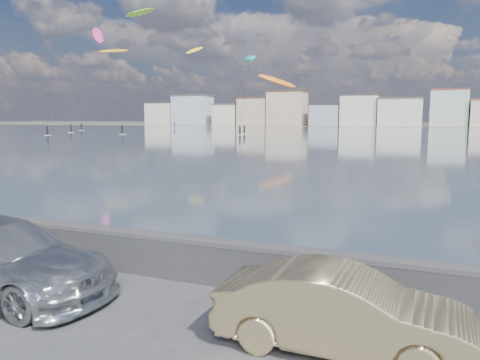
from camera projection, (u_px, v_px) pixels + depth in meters
name	position (u px, v px, depth m)	size (l,w,h in m)	color
ground	(104.00, 326.00, 8.37)	(700.00, 700.00, 0.00)	#333335
bay_water	(402.00, 136.00, 92.37)	(500.00, 177.00, 0.00)	#364855
far_shore_strip	(417.00, 126.00, 191.97)	(500.00, 60.00, 0.00)	#4C473D
seawall	(179.00, 254.00, 10.77)	(400.00, 0.36, 1.08)	#28282B
far_buildings	(421.00, 111.00, 177.82)	(240.79, 13.26, 14.60)	beige
car_champagne	(343.00, 311.00, 7.41)	(1.42, 4.07, 1.34)	tan
kitesurfer_4	(194.00, 52.00, 166.43)	(5.27, 17.82, 29.53)	yellow
kitesurfer_6	(97.00, 36.00, 121.81)	(7.97, 17.14, 27.98)	#E5338C
kitesurfer_12	(139.00, 15.00, 107.45)	(8.19, 12.42, 28.59)	#8CD826
kitesurfer_13	(250.00, 59.00, 102.51)	(6.60, 12.44, 18.15)	#19BFBF
kitesurfer_14	(277.00, 81.00, 113.63)	(9.55, 19.23, 14.85)	orange
kitesurfer_16	(113.00, 52.00, 135.92)	(8.66, 15.56, 23.93)	#BF8C19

